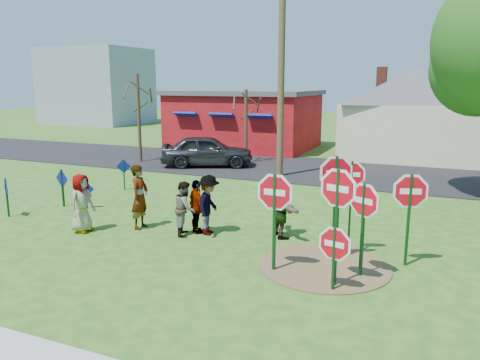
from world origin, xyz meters
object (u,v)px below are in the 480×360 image
Objects in this scene: stop_sign_a at (275,201)px; person_b at (140,197)px; stop_sign_b at (351,184)px; stop_sign_c at (338,201)px; person_a at (82,203)px; stop_sign_d at (410,198)px; utility_pole at (281,65)px; suv at (207,151)px.

person_b is (-4.88, 1.55, -0.73)m from stop_sign_a.
stop_sign_b reaches higher than stop_sign_a.
stop_sign_a is 0.90× the size of stop_sign_c.
stop_sign_a is 1.27× the size of person_b.
stop_sign_c is 1.58× the size of person_a.
utility_pole is (-6.38, 9.37, 3.50)m from stop_sign_d.
stop_sign_b reaches higher than stop_sign_d.
stop_sign_b reaches higher than person_b.
stop_sign_a is 14.33m from suv.
stop_sign_c is 2.34m from stop_sign_d.
suv is (-9.39, 12.24, -1.09)m from stop_sign_c.
stop_sign_b is 2.09m from stop_sign_c.
utility_pole is (-3.50, 10.96, 3.49)m from stop_sign_a.
stop_sign_b is at bearing -161.61° from suv.
stop_sign_c is 6.72m from person_b.
stop_sign_b is at bearing -93.41° from person_b.
stop_sign_b reaches higher than suv.
stop_sign_c is 1.15× the size of stop_sign_d.
stop_sign_c reaches higher than person_a.
suv is at bearing 120.35° from stop_sign_d.
stop_sign_c is 7.91m from person_a.
person_b is at bearing 164.56° from stop_sign_d.
stop_sign_c is 15.46m from suv.
utility_pole is at bearing -126.74° from suv.
stop_sign_c is at bearing -95.63° from person_a.
utility_pole is (1.37, 9.41, 4.22)m from person_b.
stop_sign_c reaches higher than stop_sign_a.
suv is (-3.00, 10.39, -0.13)m from person_b.
person_b is (-7.75, -0.04, -0.72)m from stop_sign_d.
stop_sign_b is 1.47× the size of person_a.
stop_sign_d is 11.86m from utility_pole.
stop_sign_a is 3.28m from stop_sign_d.
stop_sign_d reaches higher than suv.
suv is at bearing 119.49° from stop_sign_b.
stop_sign_b is at bearing 156.54° from stop_sign_d.
stop_sign_d is 1.23× the size of person_b.
person_b is at bearing -54.23° from person_a.
stop_sign_d is at bearing -95.24° from person_b.
stop_sign_d is 0.51× the size of suv.
utility_pole is at bearing 105.26° from stop_sign_b.
stop_sign_d is 9.24m from person_a.
utility_pole reaches higher than stop_sign_b.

